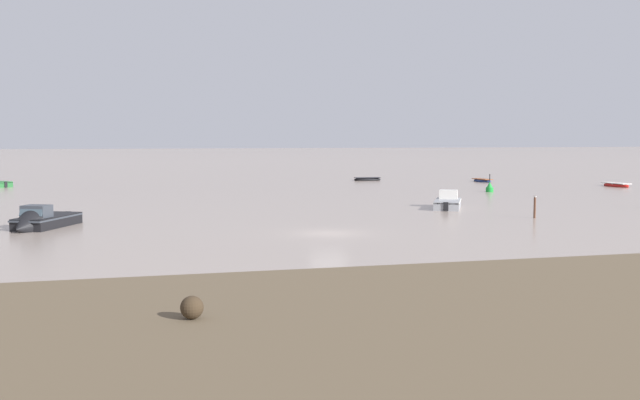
{
  "coord_description": "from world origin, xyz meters",
  "views": [
    {
      "loc": [
        -12.73,
        -46.72,
        6.43
      ],
      "look_at": [
        5.16,
        22.28,
        0.3
      ],
      "focal_mm": 40.64,
      "sensor_mm": 36.0,
      "label": 1
    }
  ],
  "objects_px": {
    "motorboat_moored_0": "(448,203)",
    "rowboat_moored_2": "(482,181)",
    "channel_buoy": "(490,188)",
    "motorboat_moored_2": "(40,223)",
    "rowboat_moored_0": "(367,179)",
    "rowboat_moored_1": "(616,185)",
    "mooring_post_near": "(535,208)"
  },
  "relations": [
    {
      "from": "motorboat_moored_0",
      "to": "rowboat_moored_2",
      "type": "bearing_deg",
      "value": -3.84
    },
    {
      "from": "rowboat_moored_2",
      "to": "channel_buoy",
      "type": "bearing_deg",
      "value": 148.97
    },
    {
      "from": "motorboat_moored_0",
      "to": "motorboat_moored_2",
      "type": "xyz_separation_m",
      "value": [
        -34.74,
        -7.33,
        0.02
      ]
    },
    {
      "from": "rowboat_moored_0",
      "to": "motorboat_moored_2",
      "type": "xyz_separation_m",
      "value": [
        -40.76,
        -49.42,
        0.21
      ]
    },
    {
      "from": "rowboat_moored_0",
      "to": "channel_buoy",
      "type": "relative_size",
      "value": 1.84
    },
    {
      "from": "rowboat_moored_1",
      "to": "rowboat_moored_2",
      "type": "xyz_separation_m",
      "value": [
        -12.26,
        14.02,
        -0.02
      ]
    },
    {
      "from": "rowboat_moored_1",
      "to": "motorboat_moored_2",
      "type": "bearing_deg",
      "value": 108.29
    },
    {
      "from": "motorboat_moored_0",
      "to": "motorboat_moored_2",
      "type": "bearing_deg",
      "value": 129.55
    },
    {
      "from": "rowboat_moored_0",
      "to": "motorboat_moored_2",
      "type": "height_order",
      "value": "motorboat_moored_2"
    },
    {
      "from": "rowboat_moored_1",
      "to": "channel_buoy",
      "type": "xyz_separation_m",
      "value": [
        -20.74,
        -4.39,
        0.27
      ]
    },
    {
      "from": "rowboat_moored_2",
      "to": "rowboat_moored_0",
      "type": "bearing_deg",
      "value": 58.74
    },
    {
      "from": "rowboat_moored_2",
      "to": "motorboat_moored_2",
      "type": "bearing_deg",
      "value": 120.7
    },
    {
      "from": "channel_buoy",
      "to": "rowboat_moored_1",
      "type": "bearing_deg",
      "value": 11.95
    },
    {
      "from": "rowboat_moored_2",
      "to": "motorboat_moored_0",
      "type": "xyz_separation_m",
      "value": [
        -21.38,
        -34.93,
        0.19
      ]
    },
    {
      "from": "motorboat_moored_2",
      "to": "mooring_post_near",
      "type": "relative_size",
      "value": 3.54
    },
    {
      "from": "rowboat_moored_1",
      "to": "channel_buoy",
      "type": "distance_m",
      "value": 21.2
    },
    {
      "from": "rowboat_moored_1",
      "to": "rowboat_moored_2",
      "type": "relative_size",
      "value": 1.12
    },
    {
      "from": "rowboat_moored_1",
      "to": "motorboat_moored_2",
      "type": "relative_size",
      "value": 0.65
    },
    {
      "from": "motorboat_moored_0",
      "to": "mooring_post_near",
      "type": "height_order",
      "value": "mooring_post_near"
    },
    {
      "from": "rowboat_moored_0",
      "to": "motorboat_moored_0",
      "type": "height_order",
      "value": "motorboat_moored_0"
    },
    {
      "from": "motorboat_moored_0",
      "to": "channel_buoy",
      "type": "bearing_deg",
      "value": -10.34
    },
    {
      "from": "motorboat_moored_0",
      "to": "mooring_post_near",
      "type": "xyz_separation_m",
      "value": [
        2.93,
        -10.03,
        0.49
      ]
    },
    {
      "from": "rowboat_moored_0",
      "to": "rowboat_moored_1",
      "type": "distance_m",
      "value": 34.8
    },
    {
      "from": "rowboat_moored_0",
      "to": "rowboat_moored_2",
      "type": "distance_m",
      "value": 16.95
    },
    {
      "from": "rowboat_moored_2",
      "to": "mooring_post_near",
      "type": "xyz_separation_m",
      "value": [
        -18.45,
        -44.96,
        0.68
      ]
    },
    {
      "from": "rowboat_moored_2",
      "to": "mooring_post_near",
      "type": "distance_m",
      "value": 48.61
    },
    {
      "from": "channel_buoy",
      "to": "mooring_post_near",
      "type": "bearing_deg",
      "value": -110.56
    },
    {
      "from": "rowboat_moored_0",
      "to": "motorboat_moored_2",
      "type": "distance_m",
      "value": 64.06
    },
    {
      "from": "rowboat_moored_0",
      "to": "mooring_post_near",
      "type": "bearing_deg",
      "value": -89.95
    },
    {
      "from": "rowboat_moored_1",
      "to": "channel_buoy",
      "type": "relative_size",
      "value": 1.99
    },
    {
      "from": "motorboat_moored_2",
      "to": "mooring_post_near",
      "type": "xyz_separation_m",
      "value": [
        37.68,
        -2.7,
        0.46
      ]
    },
    {
      "from": "motorboat_moored_2",
      "to": "channel_buoy",
      "type": "bearing_deg",
      "value": 141.39
    }
  ]
}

